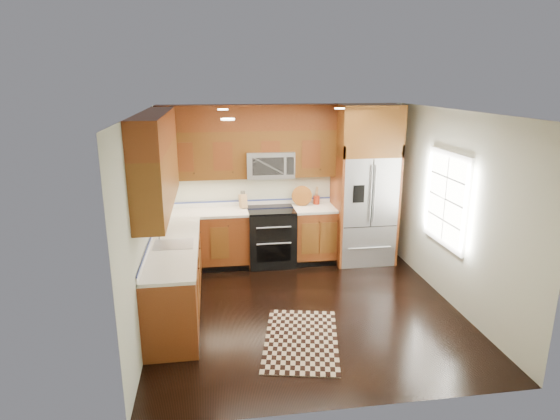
{
  "coord_description": "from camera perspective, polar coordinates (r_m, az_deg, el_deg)",
  "views": [
    {
      "loc": [
        -1.18,
        -5.58,
        2.98
      ],
      "look_at": [
        -0.26,
        0.6,
        1.23
      ],
      "focal_mm": 30.0,
      "sensor_mm": 36.0,
      "label": 1
    }
  ],
  "objects": [
    {
      "name": "window",
      "position": [
        6.77,
        19.62,
        1.26
      ],
      "size": [
        0.04,
        1.1,
        1.3
      ],
      "color": "white",
      "rests_on": "ground"
    },
    {
      "name": "wall_right",
      "position": [
        6.64,
        20.5,
        0.01
      ],
      "size": [
        0.02,
        4.0,
        2.6
      ],
      "primitive_type": "cube",
      "color": "#B7BDAA",
      "rests_on": "ground"
    },
    {
      "name": "rug",
      "position": [
        5.75,
        2.59,
        -15.51
      ],
      "size": [
        1.13,
        1.57,
        0.01
      ],
      "primitive_type": "cube",
      "rotation": [
        0.0,
        0.0,
        -0.21
      ],
      "color": "black",
      "rests_on": "ground"
    },
    {
      "name": "microwave",
      "position": [
        7.55,
        -1.26,
        5.61
      ],
      "size": [
        0.76,
        0.4,
        0.42
      ],
      "color": "#B2B2B7",
      "rests_on": "ground"
    },
    {
      "name": "wall_back",
      "position": [
        7.85,
        0.39,
        3.32
      ],
      "size": [
        4.0,
        0.02,
        2.6
      ],
      "primitive_type": "cube",
      "color": "#B7BDAA",
      "rests_on": "ground"
    },
    {
      "name": "refrigerator",
      "position": [
        7.81,
        10.29,
        3.02
      ],
      "size": [
        0.98,
        0.75,
        2.6
      ],
      "color": "#B2B2B7",
      "rests_on": "ground"
    },
    {
      "name": "wall_left",
      "position": [
        5.88,
        -16.1,
        -1.54
      ],
      "size": [
        0.02,
        4.0,
        2.6
      ],
      "primitive_type": "cube",
      "color": "#B7BDAA",
      "rests_on": "ground"
    },
    {
      "name": "sink_faucet",
      "position": [
        6.16,
        -13.18,
        -3.56
      ],
      "size": [
        0.54,
        0.44,
        0.37
      ],
      "color": "#B2B2B7",
      "rests_on": "countertop"
    },
    {
      "name": "knife_block",
      "position": [
        7.68,
        -4.53,
        1.13
      ],
      "size": [
        0.13,
        0.16,
        0.28
      ],
      "color": "#A47E4F",
      "rests_on": "countertop"
    },
    {
      "name": "upper_cabinets",
      "position": [
        6.74,
        -8.19,
        7.37
      ],
      "size": [
        2.85,
        3.0,
        1.15
      ],
      "color": "brown",
      "rests_on": "ground"
    },
    {
      "name": "countertop",
      "position": [
        6.91,
        -7.32,
        -1.8
      ],
      "size": [
        2.86,
        3.01,
        0.04
      ],
      "color": "white",
      "rests_on": "base_cabinets"
    },
    {
      "name": "range",
      "position": [
        7.73,
        -1.08,
        -3.29
      ],
      "size": [
        0.76,
        0.67,
        0.95
      ],
      "color": "black",
      "rests_on": "ground"
    },
    {
      "name": "utensil_crock",
      "position": [
        7.92,
        4.47,
        1.46
      ],
      "size": [
        0.11,
        0.11,
        0.3
      ],
      "color": "#A12B13",
      "rests_on": "countertop"
    },
    {
      "name": "base_cabinets",
      "position": [
        6.95,
        -8.34,
        -5.83
      ],
      "size": [
        2.85,
        3.0,
        0.9
      ],
      "color": "brown",
      "rests_on": "ground"
    },
    {
      "name": "ground",
      "position": [
        6.43,
        3.16,
        -11.93
      ],
      "size": [
        4.0,
        4.0,
        0.0
      ],
      "primitive_type": "plane",
      "color": "black",
      "rests_on": "ground"
    },
    {
      "name": "cutting_board",
      "position": [
        7.82,
        2.67,
        0.63
      ],
      "size": [
        0.4,
        0.4,
        0.02
      ],
      "primitive_type": "cylinder",
      "rotation": [
        0.0,
        0.0,
        -0.2
      ],
      "color": "brown",
      "rests_on": "countertop"
    }
  ]
}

